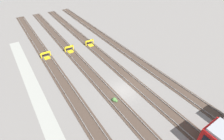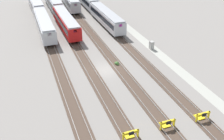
% 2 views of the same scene
% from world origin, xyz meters
% --- Properties ---
extents(ground_plane, '(400.00, 400.00, 0.00)m').
position_xyz_m(ground_plane, '(0.00, 0.00, 0.00)').
color(ground_plane, gray).
extents(service_walkway, '(54.00, 2.00, 0.01)m').
position_xyz_m(service_walkway, '(0.00, -11.79, 0.00)').
color(service_walkway, '#9E9E93').
rests_on(service_walkway, ground).
extents(rail_track_nearest, '(90.00, 2.23, 0.21)m').
position_xyz_m(rail_track_nearest, '(0.00, -7.37, 0.04)').
color(rail_track_nearest, '#47382D').
rests_on(rail_track_nearest, ground).
extents(rail_track_near_inner, '(90.00, 2.24, 0.21)m').
position_xyz_m(rail_track_near_inner, '(0.00, -2.46, 0.04)').
color(rail_track_near_inner, '#47382D').
rests_on(rail_track_near_inner, ground).
extents(rail_track_middle, '(90.00, 2.24, 0.21)m').
position_xyz_m(rail_track_middle, '(0.00, 2.46, 0.04)').
color(rail_track_middle, '#47382D').
rests_on(rail_track_middle, ground).
extents(rail_track_far_inner, '(90.00, 2.23, 0.21)m').
position_xyz_m(rail_track_far_inner, '(0.00, 7.37, 0.04)').
color(rail_track_far_inner, '#47382D').
rests_on(rail_track_far_inner, ground).
extents(subway_car_front_row_leftmost, '(18.04, 3.12, 3.70)m').
position_xyz_m(subway_car_front_row_leftmost, '(20.92, 2.41, 2.04)').
color(subway_car_front_row_leftmost, '#B71414').
rests_on(subway_car_front_row_leftmost, ground).
extents(subway_car_front_row_left_inner, '(18.06, 3.25, 3.70)m').
position_xyz_m(subway_car_front_row_left_inner, '(40.00, -2.44, 2.04)').
color(subway_car_front_row_left_inner, '#B7BABF').
rests_on(subway_car_front_row_left_inner, ground).
extents(subway_car_front_row_centre, '(18.03, 3.01, 3.70)m').
position_xyz_m(subway_car_front_row_centre, '(40.01, 2.41, 2.04)').
color(subway_car_front_row_centre, '#B7BABF').
rests_on(subway_car_front_row_centre, ground).
extents(subway_car_front_row_right_inner, '(18.00, 2.85, 3.70)m').
position_xyz_m(subway_car_front_row_right_inner, '(20.92, 7.32, 2.04)').
color(subway_car_front_row_right_inner, '#B7BABF').
rests_on(subway_car_front_row_right_inner, ground).
extents(subway_car_front_row_rightmost, '(18.03, 3.01, 3.70)m').
position_xyz_m(subway_car_front_row_rightmost, '(20.92, -7.39, 2.04)').
color(subway_car_front_row_rightmost, '#B7BABF').
rests_on(subway_car_front_row_rightmost, ground).
extents(subway_car_back_row_centre, '(18.06, 3.26, 3.70)m').
position_xyz_m(subway_car_back_row_centre, '(40.01, 7.37, 2.04)').
color(subway_car_back_row_centre, '#B7BABF').
rests_on(subway_car_back_row_centre, ground).
extents(bumper_stop_nearest_track, '(1.36, 2.01, 1.22)m').
position_xyz_m(bumper_stop_nearest_track, '(-16.29, -7.36, 0.51)').
color(bumper_stop_nearest_track, yellow).
rests_on(bumper_stop_nearest_track, ground).
extents(bumper_stop_near_inner_track, '(1.35, 2.00, 1.22)m').
position_xyz_m(bumper_stop_near_inner_track, '(-16.10, -2.45, 0.51)').
color(bumper_stop_near_inner_track, yellow).
rests_on(bumper_stop_near_inner_track, ground).
extents(bumper_stop_middle_track, '(1.34, 2.00, 1.22)m').
position_xyz_m(bumper_stop_middle_track, '(-16.25, 2.46, 0.51)').
color(bumper_stop_middle_track, yellow).
rests_on(bumper_stop_middle_track, ground).
extents(electrical_cabinet, '(0.90, 0.73, 1.60)m').
position_xyz_m(electrical_cabinet, '(5.02, -11.36, 0.80)').
color(electrical_cabinet, '#9E9E99').
rests_on(electrical_cabinet, ground).
extents(weed_clump, '(0.92, 0.70, 0.64)m').
position_xyz_m(weed_clump, '(1.15, -2.56, 0.24)').
color(weed_clump, '#4C7F3D').
rests_on(weed_clump, ground).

